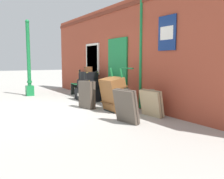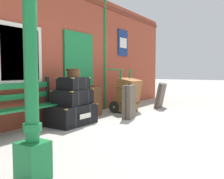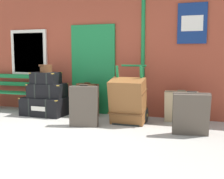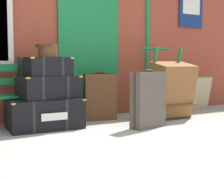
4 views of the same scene
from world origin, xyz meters
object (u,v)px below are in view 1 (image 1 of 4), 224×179
Objects in this scene: large_brown_trunk at (114,94)px; suitcase_cream at (108,92)px; suitcase_umber at (151,103)px; suitcase_caramel at (126,106)px; round_hatbox at (88,69)px; porters_trolley at (119,101)px; suitcase_brown at (87,95)px; steamer_trunk_top at (88,76)px; lamp_post at (29,67)px; steamer_trunk_middle at (89,84)px; steamer_trunk_base at (88,94)px; platform_bench at (84,85)px.

suitcase_cream is (-1.08, 0.44, -0.10)m from large_brown_trunk.
suitcase_umber is 0.98m from suitcase_caramel.
round_hatbox reaches higher than suitcase_caramel.
porters_trolley is 1.74× the size of suitcase_umber.
suitcase_brown reaches higher than suitcase_cream.
lamp_post is at bearing -148.08° from steamer_trunk_top.
steamer_trunk_middle is at bearing 167.92° from suitcase_caramel.
steamer_trunk_middle is 2.02m from large_brown_trunk.
steamer_trunk_top is at bearing -174.81° from suitcase_umber.
suitcase_caramel is at bearing 7.94° from lamp_post.
large_brown_trunk is at bearing 30.23° from suitcase_brown.
suitcase_caramel is (5.61, 0.78, -0.74)m from lamp_post.
suitcase_brown is (-0.76, -0.62, 0.13)m from porters_trolley.
lamp_post is at bearing -167.50° from suitcase_brown.
steamer_trunk_middle is 1.08× the size of suitcase_cream.
suitcase_umber is at bearing 4.74° from steamer_trunk_base.
lamp_post is 5.71m from suitcase_caramel.
lamp_post is at bearing -152.81° from suitcase_cream.
suitcase_caramel is (3.27, -0.70, -0.20)m from steamer_trunk_middle.
steamer_trunk_top is 2.07m from large_brown_trunk.
lamp_post reaches higher than steamer_trunk_top.
steamer_trunk_base is 1.31× the size of suitcase_cream.
steamer_trunk_middle is at bearing -175.37° from suitcase_umber.
large_brown_trunk is (-0.00, -0.18, 0.20)m from porters_trolley.
platform_bench reaches higher than suitcase_caramel.
large_brown_trunk reaches higher than steamer_trunk_base.
platform_bench reaches higher than steamer_trunk_top.
steamer_trunk_top is 0.76× the size of suitcase_brown.
suitcase_umber is 0.88× the size of suitcase_caramel.
steamer_trunk_top is at bearing 168.50° from suitcase_caramel.
porters_trolley is (3.06, -0.37, -0.17)m from platform_bench.
lamp_post reaches higher than suitcase_brown.
steamer_trunk_top reaches higher than large_brown_trunk.
platform_bench is at bearing 162.44° from round_hatbox.
steamer_trunk_middle is at bearing 65.67° from round_hatbox.
porters_trolley is 1.12m from suitcase_cream.
platform_bench reaches higher than steamer_trunk_middle.
steamer_trunk_base is (0.99, -0.32, -0.23)m from platform_bench.
lamp_post reaches higher than large_brown_trunk.
platform_bench is 2.53× the size of steamer_trunk_top.
steamer_trunk_middle is 3.03m from suitcase_umber.
platform_bench is 2.04× the size of suitcase_cream.
round_hatbox is 0.39× the size of suitcase_caramel.
large_brown_trunk is 1.17m from suitcase_cream.
round_hatbox is 0.39× the size of suitcase_cream.
round_hatbox is at bearing 31.93° from lamp_post.
suitcase_caramel is (1.26, -0.46, -0.09)m from large_brown_trunk.
porters_trolley is 1.43× the size of suitcase_brown.
steamer_trunk_middle is at bearing 62.59° from steamer_trunk_top.
steamer_trunk_middle is (1.06, -0.30, 0.14)m from platform_bench.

